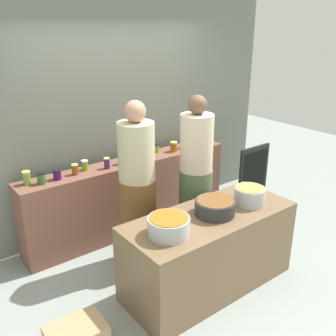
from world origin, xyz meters
TOP-DOWN VIEW (x-y plane):
  - ground at (0.00, 0.00)m, footprint 12.00×12.00m
  - storefront_wall at (0.00, 1.45)m, footprint 4.80×0.12m
  - display_shelf at (0.00, 1.10)m, footprint 2.70×0.36m
  - prep_table at (0.00, -0.30)m, footprint 1.70×0.70m
  - preserve_jar_0 at (-1.20, 1.15)m, footprint 0.08×0.08m
  - preserve_jar_1 at (-1.08, 1.07)m, footprint 0.09×0.09m
  - preserve_jar_2 at (-0.90, 1.08)m, footprint 0.09×0.09m
  - preserve_jar_3 at (-0.69, 1.10)m, footprint 0.07×0.07m
  - preserve_jar_4 at (-0.55, 1.15)m, footprint 0.08×0.08m
  - preserve_jar_5 at (-0.33, 1.05)m, footprint 0.07×0.07m
  - preserve_jar_6 at (-0.11, 1.06)m, footprint 0.07×0.07m
  - preserve_jar_7 at (0.02, 1.06)m, footprint 0.08×0.08m
  - preserve_jar_8 at (0.26, 1.08)m, footprint 0.07×0.07m
  - preserve_jar_9 at (0.44, 1.16)m, footprint 0.08×0.08m
  - preserve_jar_10 at (0.64, 1.06)m, footprint 0.09×0.09m
  - preserve_jar_11 at (0.82, 1.10)m, footprint 0.08×0.08m
  - preserve_jar_12 at (1.23, 1.07)m, footprint 0.08×0.08m
  - cooking_pot_left at (-0.53, -0.35)m, footprint 0.36×0.36m
  - cooking_pot_center at (0.04, -0.31)m, footprint 0.38×0.38m
  - cooking_pot_right at (0.46, -0.36)m, footprint 0.30×0.30m
  - cook_with_tongs at (-0.31, 0.46)m, footprint 0.39×0.39m
  - cook_in_cap at (0.31, 0.27)m, footprint 0.36×0.36m
  - chalkboard_sign at (1.66, 0.58)m, footprint 0.54×0.05m

SIDE VIEW (x-z plane):
  - ground at x=0.00m, z-range 0.00..0.00m
  - prep_table at x=0.00m, z-range 0.00..0.78m
  - chalkboard_sign at x=1.66m, z-range 0.01..0.90m
  - display_shelf at x=0.00m, z-range 0.00..0.91m
  - cook_with_tongs at x=-0.31m, z-range -0.08..1.69m
  - cook_in_cap at x=0.31m, z-range -0.08..1.70m
  - cooking_pot_center at x=0.04m, z-range 0.78..0.93m
  - cooking_pot_left at x=-0.53m, z-range 0.78..0.95m
  - cooking_pot_right at x=0.46m, z-range 0.78..0.95m
  - preserve_jar_8 at x=0.26m, z-range 0.91..1.01m
  - preserve_jar_2 at x=-0.90m, z-range 0.91..1.02m
  - preserve_jar_9 at x=0.44m, z-range 0.91..1.02m
  - preserve_jar_4 at x=-0.55m, z-range 0.91..1.03m
  - preserve_jar_3 at x=-0.69m, z-range 0.91..1.03m
  - preserve_jar_1 at x=-1.08m, z-range 0.91..1.04m
  - preserve_jar_5 at x=-0.33m, z-range 0.91..1.04m
  - preserve_jar_7 at x=0.02m, z-range 0.91..1.04m
  - preserve_jar_10 at x=0.64m, z-range 0.91..1.04m
  - preserve_jar_11 at x=0.82m, z-range 0.91..1.05m
  - preserve_jar_0 at x=-1.20m, z-range 0.91..1.05m
  - preserve_jar_12 at x=1.23m, z-range 0.91..1.06m
  - preserve_jar_6 at x=-0.11m, z-range 0.91..1.06m
  - storefront_wall at x=0.00m, z-range 0.00..3.00m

